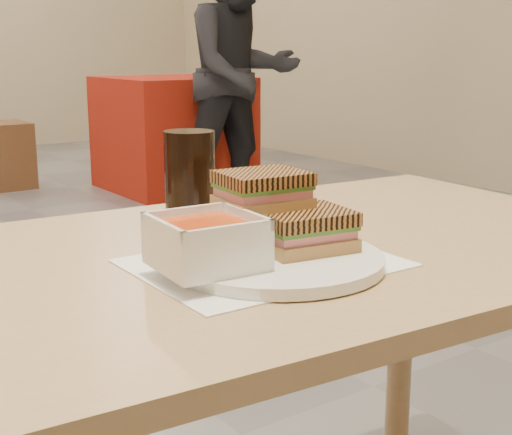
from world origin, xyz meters
TOP-DOWN VIEW (x-y plane):
  - main_table at (0.09, -1.92)m, footprint 1.25×0.79m
  - tray_liner at (0.04, -1.98)m, footprint 0.34×0.26m
  - plate at (0.04, -2.00)m, footprint 0.28×0.28m
  - soup_bowl at (-0.06, -2.00)m, footprint 0.13×0.13m
  - panini_lower at (0.09, -2.01)m, footprint 0.13×0.12m
  - panini_upper at (0.06, -1.95)m, footprint 0.12×0.11m
  - cola_glass at (0.03, -1.81)m, footprint 0.08×0.08m
  - bg_table_1 at (2.13, 1.99)m, footprint 0.93×0.93m
  - bg_chair_1r at (2.57, 2.28)m, footprint 0.42×0.42m
  - patron_b at (2.16, 1.14)m, footprint 0.89×0.71m

SIDE VIEW (x-z plane):
  - bg_chair_1r at x=2.57m, z-range 0.00..0.41m
  - bg_table_1 at x=2.13m, z-range 0.00..0.82m
  - main_table at x=0.09m, z-range 0.26..1.01m
  - tray_liner at x=0.04m, z-range 0.75..0.75m
  - plate at x=0.04m, z-range 0.75..0.77m
  - panini_lower at x=0.09m, z-range 0.77..0.82m
  - soup_bowl at x=-0.06m, z-range 0.76..0.83m
  - cola_glass at x=0.03m, z-range 0.75..0.91m
  - panini_upper at x=0.06m, z-range 0.82..0.87m
  - patron_b at x=2.16m, z-range 0.00..1.73m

